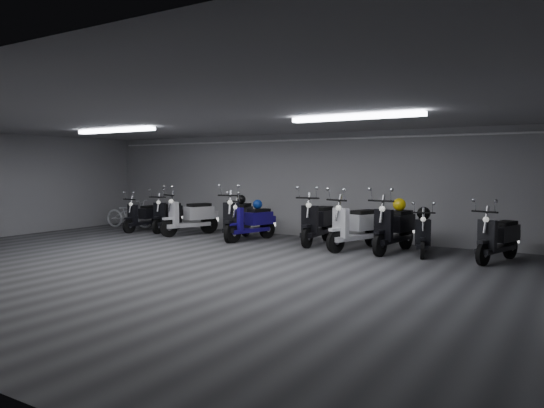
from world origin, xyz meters
The scene contains 21 objects.
floor centered at (0.00, 0.00, -0.01)m, with size 14.00×10.00×0.01m, color #39393C.
ceiling centered at (0.00, 0.00, 2.80)m, with size 14.00×10.00×0.01m, color gray.
back_wall centered at (0.00, 5.00, 1.40)m, with size 14.00×0.01×2.80m, color gray.
fluor_strip_left centered at (-3.00, 1.00, 2.74)m, with size 2.40×0.18×0.08m, color white.
fluor_strip_right centered at (3.00, 1.00, 2.74)m, with size 2.40×0.18×0.08m, color white.
conduit centered at (0.00, 4.92, 2.62)m, with size 0.05×0.05×13.60m, color white.
scooter_0 centered at (-4.63, 3.43, 0.60)m, with size 0.54×1.62×1.21m, color black, non-canonical shape.
scooter_1 centered at (-4.01, 3.77, 0.65)m, with size 0.58×1.74×1.30m, color black, non-canonical shape.
scooter_2 centered at (-2.91, 3.47, 0.70)m, with size 0.63×1.89×1.41m, color silver, non-canonical shape.
scooter_3 centered at (-1.30, 3.52, 0.73)m, with size 0.66×1.97×1.47m, color black, non-canonical shape.
scooter_4 centered at (-0.89, 3.51, 0.65)m, with size 0.58×1.73×1.29m, color navy, non-canonical shape.
scooter_5 centered at (0.89, 3.80, 0.73)m, with size 0.65×1.95×1.45m, color black, non-canonical shape.
scooter_6 centered at (2.00, 3.49, 0.72)m, with size 0.65×1.94×1.44m, color silver, non-canonical shape.
scooter_7 centered at (2.85, 3.60, 0.73)m, with size 0.65×1.96×1.46m, color black, non-canonical shape.
scooter_8 centered at (3.49, 3.64, 0.59)m, with size 0.53×1.59×1.18m, color black, non-canonical shape.
scooter_9 centered at (4.97, 3.56, 0.64)m, with size 0.58×1.73×1.28m, color black, non-canonical shape.
bicycle centered at (-5.69, 3.88, 0.53)m, with size 0.58×1.65×1.07m, color white.
helmet_0 centered at (-1.37, 3.78, 1.03)m, with size 0.24×0.24×0.24m, color black.
helmet_1 centered at (3.43, 3.85, 0.88)m, with size 0.29×0.29×0.29m, color black.
helmet_2 centered at (2.88, 3.87, 1.05)m, with size 0.29×0.29×0.29m, color #DFB80D.
helmet_3 centered at (-0.82, 3.74, 0.92)m, with size 0.24×0.24×0.24m, color navy.
Camera 1 is at (6.44, -7.32, 1.86)m, focal length 33.78 mm.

